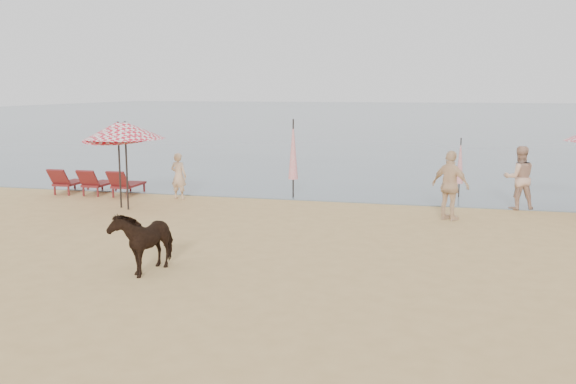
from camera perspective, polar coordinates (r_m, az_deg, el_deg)
name	(u,v)px	position (r m, az deg, el deg)	size (l,w,h in m)	color
ground	(213,304)	(10.89, -6.66, -9.86)	(120.00, 120.00, 0.00)	tan
sea	(425,114)	(89.73, 12.08, 6.78)	(160.00, 140.00, 0.06)	#51606B
lounger_cluster_left	(96,182)	(22.43, -16.68, 0.84)	(2.81, 1.69, 0.61)	maroon
umbrella_open_left_a	(125,130)	(19.23, -14.28, 5.33)	(2.28, 2.28, 2.60)	black
umbrella_open_left_b	(118,131)	(19.59, -14.87, 5.30)	(2.09, 2.13, 2.67)	black
umbrella_closed_left	(293,150)	(20.68, 0.47, 3.77)	(0.31, 0.31, 2.56)	black
umbrella_closed_right	(460,161)	(21.48, 15.05, 2.67)	(0.24, 0.24, 1.96)	black
cow	(144,240)	(12.86, -12.67, -4.16)	(0.67, 1.47, 1.24)	black
beachgoer_left	(179,176)	(20.92, -9.70, 1.42)	(0.55, 0.36, 1.50)	tan
beachgoer_right_a	(519,178)	(20.02, 19.87, 1.19)	(0.91, 0.71, 1.88)	tan
beachgoer_right_b	(450,186)	(17.83, 14.24, 0.56)	(1.11, 0.46, 1.89)	#DDB58A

